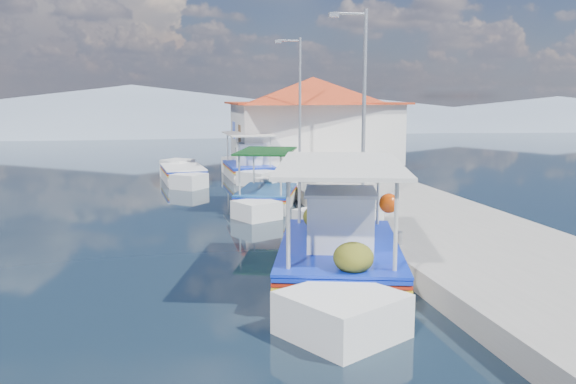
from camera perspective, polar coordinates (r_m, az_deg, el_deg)
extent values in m
plane|color=black|center=(16.31, -6.23, -4.81)|extent=(160.00, 160.00, 0.00)
cube|color=gray|center=(23.26, 6.95, -0.01)|extent=(5.00, 44.00, 0.50)
cylinder|color=#A5A8AD|center=(14.18, 10.44, -4.33)|extent=(0.20, 0.20, 0.30)
cylinder|color=#A5A8AD|center=(18.81, 4.75, -0.90)|extent=(0.20, 0.20, 0.30)
cylinder|color=#A5A8AD|center=(24.56, 0.83, 1.48)|extent=(0.20, 0.20, 0.30)
cylinder|color=#A5A8AD|center=(30.40, -1.60, 2.95)|extent=(0.20, 0.20, 0.30)
cube|color=silver|center=(12.99, 4.88, -7.33)|extent=(3.57, 5.18, 1.03)
cube|color=silver|center=(15.60, -1.20, -4.00)|extent=(2.35, 2.35, 1.14)
cube|color=silver|center=(10.68, 13.67, -11.25)|extent=(2.28, 2.28, 0.98)
cube|color=#0E2AB7|center=(12.86, 4.91, -5.29)|extent=(3.67, 5.34, 0.07)
cube|color=#9F1E0D|center=(12.89, 4.90, -5.66)|extent=(3.67, 5.34, 0.05)
cube|color=yellow|center=(12.91, 4.90, -5.99)|extent=(3.67, 5.34, 0.04)
cube|color=#0E2AB7|center=(12.85, 4.91, -4.96)|extent=(3.68, 5.30, 0.05)
cube|color=brown|center=(12.85, 4.91, -5.10)|extent=(3.36, 5.04, 0.05)
cube|color=silver|center=(12.45, 5.74, -2.76)|extent=(1.65, 1.71, 1.20)
cube|color=silver|center=(12.34, 5.79, 0.06)|extent=(1.79, 1.85, 0.07)
cylinder|color=beige|center=(13.94, -2.70, -0.31)|extent=(0.08, 0.08, 1.74)
cylinder|color=beige|center=(14.83, 4.04, 0.24)|extent=(0.08, 0.08, 1.74)
cylinder|color=beige|center=(10.53, 6.27, -3.44)|extent=(0.08, 0.08, 1.74)
cylinder|color=beige|center=(11.67, 14.14, -2.43)|extent=(0.08, 0.08, 1.74)
cube|color=silver|center=(12.54, 5.02, 2.62)|extent=(3.68, 5.22, 0.08)
ellipsoid|color=#464E14|center=(13.86, 0.07, -2.71)|extent=(0.83, 0.91, 0.62)
ellipsoid|color=#464E14|center=(14.69, 1.74, -2.23)|extent=(0.70, 0.76, 0.52)
ellipsoid|color=#464E14|center=(11.36, 11.12, -5.70)|extent=(0.74, 0.81, 0.55)
sphere|color=#DC4306|center=(13.80, 7.35, -0.70)|extent=(0.43, 0.43, 0.43)
cube|color=silver|center=(21.33, -2.05, -0.94)|extent=(2.67, 3.62, 0.83)
cube|color=silver|center=(23.23, -4.56, 0.13)|extent=(1.68, 1.68, 0.91)
cube|color=silver|center=(19.52, 0.85, -1.87)|extent=(1.63, 1.63, 0.78)
cube|color=#0E2AB7|center=(21.26, -2.05, 0.08)|extent=(2.75, 3.73, 0.05)
cube|color=#9F1E0D|center=(21.27, -2.05, -0.11)|extent=(2.75, 3.73, 0.04)
cube|color=yellow|center=(21.28, -2.05, -0.27)|extent=(2.75, 3.73, 0.03)
cube|color=navy|center=(21.25, -2.05, 0.24)|extent=(2.76, 3.70, 0.04)
cube|color=brown|center=(21.26, -2.05, 0.17)|extent=(2.52, 3.51, 0.04)
cylinder|color=beige|center=(22.06, -5.32, 2.29)|extent=(0.06, 0.06, 1.39)
cylinder|color=beige|center=(22.68, -2.12, 2.51)|extent=(0.06, 0.06, 1.39)
cylinder|color=beige|center=(19.65, -2.00, 1.48)|extent=(0.06, 0.06, 1.39)
cylinder|color=beige|center=(20.33, 1.47, 1.74)|extent=(0.06, 0.06, 1.39)
cube|color=#0B3712|center=(21.09, -2.08, 3.91)|extent=(2.75, 3.65, 0.06)
cube|color=silver|center=(28.00, -9.94, 1.38)|extent=(2.01, 3.39, 0.90)
cube|color=silver|center=(30.14, -9.69, 2.14)|extent=(1.74, 1.74, 1.00)
cube|color=silver|center=(25.92, -10.23, 0.76)|extent=(1.69, 1.69, 0.86)
cube|color=#0E2AB7|center=(27.95, -9.97, 2.23)|extent=(2.07, 3.49, 0.06)
cube|color=#9F1E0D|center=(27.96, -9.96, 2.07)|extent=(2.07, 3.49, 0.05)
cube|color=yellow|center=(27.97, -9.96, 1.94)|extent=(2.07, 3.49, 0.04)
cube|color=silver|center=(27.94, -9.97, 2.36)|extent=(2.08, 3.46, 0.05)
cube|color=brown|center=(27.95, -9.97, 2.30)|extent=(1.86, 3.31, 0.05)
cube|color=silver|center=(29.02, -3.80, 1.75)|extent=(2.06, 3.78, 0.88)
cube|color=silver|center=(31.46, -4.27, 2.52)|extent=(1.97, 1.97, 0.97)
cube|color=silver|center=(26.65, -3.26, 1.10)|extent=(1.92, 1.92, 0.83)
cube|color=#0E2AB7|center=(28.97, -3.81, 2.55)|extent=(2.12, 3.90, 0.06)
cube|color=#9F1E0D|center=(28.98, -3.80, 2.40)|extent=(2.12, 3.90, 0.05)
cube|color=yellow|center=(28.99, -3.80, 2.27)|extent=(2.12, 3.90, 0.04)
cube|color=#0E2AB7|center=(28.96, -3.81, 2.67)|extent=(2.14, 3.86, 0.05)
cube|color=brown|center=(28.97, -3.81, 2.62)|extent=(1.90, 3.70, 0.05)
cube|color=silver|center=(28.64, -3.76, 3.57)|extent=(1.10, 1.23, 1.02)
cube|color=silver|center=(28.59, -3.77, 4.62)|extent=(1.20, 1.33, 0.06)
cylinder|color=beige|center=(30.38, -5.59, 4.30)|extent=(0.06, 0.06, 1.48)
cylinder|color=beige|center=(30.53, -2.67, 4.35)|extent=(0.06, 0.06, 1.48)
cylinder|color=beige|center=(27.27, -5.11, 3.76)|extent=(0.06, 0.06, 1.48)
cylinder|color=beige|center=(27.44, -1.87, 3.82)|extent=(0.06, 0.06, 1.48)
cube|color=silver|center=(28.84, -3.84, 5.54)|extent=(2.16, 3.78, 0.06)
cube|color=silver|center=(31.76, 2.36, 5.65)|extent=(8.00, 6.00, 3.00)
cube|color=#BB361A|center=(31.71, 2.38, 8.45)|extent=(8.64, 6.48, 0.10)
pyramid|color=#BB361A|center=(31.71, 2.39, 9.62)|extent=(10.49, 10.49, 1.40)
cube|color=brown|center=(30.09, -4.58, 4.49)|extent=(0.06, 1.00, 2.00)
cube|color=#0E2AB7|center=(32.53, -5.14, 5.88)|extent=(0.06, 1.20, 0.90)
cylinder|color=#A5A8AD|center=(18.77, 7.24, 7.79)|extent=(0.12, 0.12, 6.00)
cylinder|color=#A5A8AD|center=(18.77, 5.91, 16.53)|extent=(1.00, 0.08, 0.08)
cube|color=#A5A8AD|center=(18.62, 4.38, 16.46)|extent=(0.30, 0.14, 0.14)
cylinder|color=#A5A8AD|center=(27.45, 1.13, 8.25)|extent=(0.12, 0.12, 6.00)
cylinder|color=#A5A8AD|center=(27.45, 0.10, 14.21)|extent=(1.00, 0.08, 0.08)
cube|color=#A5A8AD|center=(27.35, -0.95, 14.12)|extent=(0.30, 0.14, 0.14)
cone|color=gray|center=(71.88, -14.54, 7.65)|extent=(96.00, 96.00, 5.50)
cone|color=gray|center=(76.52, 8.71, 7.27)|extent=(76.80, 76.80, 3.80)
cone|color=gray|center=(88.32, 24.24, 6.94)|extent=(89.60, 89.60, 4.20)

